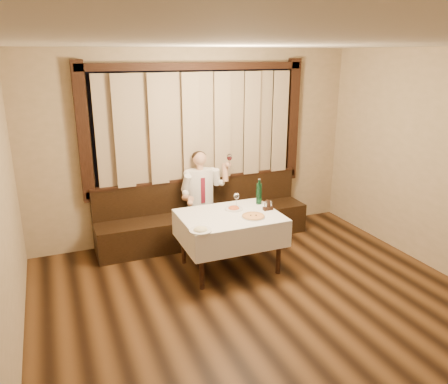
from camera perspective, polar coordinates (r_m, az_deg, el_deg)
name	(u,v)px	position (r m, az deg, el deg)	size (l,w,h in m)	color
room	(256,172)	(4.72, 4.26, 2.61)	(5.01, 6.01, 2.81)	black
banquette	(203,220)	(6.63, -2.70, -3.69)	(3.20, 0.61, 0.94)	black
dining_table	(230,222)	(5.62, 0.77, -3.97)	(1.27, 0.97, 0.76)	black
pizza	(253,216)	(5.50, 3.84, -3.17)	(0.30, 0.30, 0.03)	white
pasta_red	(234,207)	(5.75, 1.29, -1.97)	(0.24, 0.24, 0.08)	white
pasta_cream	(200,228)	(5.06, -3.10, -4.75)	(0.27, 0.27, 0.09)	white
green_bottle	(259,193)	(5.95, 4.59, -0.16)	(0.08, 0.08, 0.35)	#0F4624
table_wine_glass	(237,197)	(5.81, 1.65, -0.62)	(0.07, 0.07, 0.20)	white
cruet_caddy	(268,206)	(5.75, 5.76, -1.89)	(0.13, 0.06, 0.14)	black
seated_man	(202,191)	(6.37, -2.86, 0.14)	(0.75, 0.56, 1.38)	black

